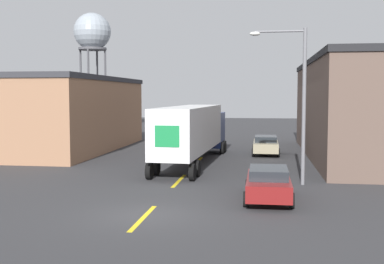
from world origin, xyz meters
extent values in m
plane|color=#333335|center=(0.00, 0.00, 0.00)|extent=(160.00, 160.00, 0.00)
cube|color=yellow|center=(0.00, -0.41, 0.00)|extent=(0.20, 3.94, 0.01)
cube|color=yellow|center=(0.00, 7.65, 0.00)|extent=(0.20, 3.94, 0.01)
cube|color=yellow|center=(0.00, 15.70, 0.00)|extent=(0.20, 3.94, 0.01)
cube|color=#9E7051|center=(-14.06, 21.15, 2.92)|extent=(12.25, 18.93, 5.83)
cube|color=#333338|center=(-14.06, 21.15, 6.03)|extent=(12.45, 19.13, 0.40)
cube|color=navy|center=(0.18, 20.82, 1.87)|extent=(2.46, 2.94, 2.79)
cube|color=white|center=(-0.21, 13.04, 2.51)|extent=(3.05, 12.27, 2.88)
cube|color=#198442|center=(-0.52, 6.95, 2.51)|extent=(1.34, 0.10, 1.15)
cylinder|color=black|center=(1.42, 21.11, 0.48)|extent=(0.33, 0.98, 0.96)
cylinder|color=black|center=(-1.02, 21.23, 0.48)|extent=(0.33, 0.98, 0.96)
cylinder|color=black|center=(1.36, 19.98, 0.48)|extent=(0.33, 0.98, 0.96)
cylinder|color=black|center=(-1.07, 20.11, 0.48)|extent=(0.33, 0.98, 0.96)
cylinder|color=black|center=(0.81, 9.10, 0.48)|extent=(0.33, 0.98, 0.96)
cylinder|color=black|center=(-1.63, 9.22, 0.48)|extent=(0.33, 0.98, 0.96)
cylinder|color=black|center=(0.74, 7.70, 0.48)|extent=(0.33, 0.98, 0.96)
cylinder|color=black|center=(-1.70, 7.82, 0.48)|extent=(0.33, 0.98, 0.96)
cube|color=tan|center=(4.78, 20.10, 0.69)|extent=(1.89, 4.70, 0.72)
cube|color=#23282D|center=(4.78, 19.96, 1.27)|extent=(1.66, 2.45, 0.44)
cylinder|color=black|center=(5.73, 21.56, 0.33)|extent=(0.22, 0.66, 0.66)
cylinder|color=black|center=(3.84, 21.56, 0.33)|extent=(0.22, 0.66, 0.66)
cylinder|color=black|center=(5.73, 18.64, 0.33)|extent=(0.22, 0.66, 0.66)
cylinder|color=black|center=(3.84, 18.64, 0.33)|extent=(0.22, 0.66, 0.66)
cube|color=maroon|center=(4.78, 3.44, 0.69)|extent=(1.89, 4.70, 0.72)
cube|color=#23282D|center=(4.78, 3.30, 1.27)|extent=(1.66, 2.45, 0.44)
cylinder|color=black|center=(5.73, 4.90, 0.33)|extent=(0.22, 0.66, 0.66)
cylinder|color=black|center=(3.84, 4.90, 0.33)|extent=(0.22, 0.66, 0.66)
cylinder|color=black|center=(5.73, 1.98, 0.33)|extent=(0.22, 0.66, 0.66)
cylinder|color=black|center=(3.84, 1.98, 0.33)|extent=(0.22, 0.66, 0.66)
cylinder|color=#47474C|center=(-16.78, 45.54, 5.58)|extent=(0.28, 0.28, 11.17)
cylinder|color=#47474C|center=(-18.54, 47.30, 5.58)|extent=(0.28, 0.28, 11.17)
cylinder|color=#47474C|center=(-20.30, 45.54, 5.58)|extent=(0.28, 0.28, 11.17)
cylinder|color=#47474C|center=(-18.54, 43.78, 5.58)|extent=(0.28, 0.28, 11.17)
cylinder|color=#4C4C51|center=(-18.54, 45.54, 10.97)|extent=(3.80, 3.80, 0.30)
sphere|color=#939EA8|center=(-18.54, 45.54, 13.31)|extent=(5.03, 5.03, 5.03)
cylinder|color=slate|center=(6.62, 7.52, 4.07)|extent=(0.20, 0.20, 8.14)
cylinder|color=slate|center=(5.34, 7.52, 7.99)|extent=(2.57, 0.11, 0.11)
ellipsoid|color=silver|center=(4.06, 7.52, 7.89)|extent=(0.56, 0.32, 0.22)
camera|label=1|loc=(4.47, -18.06, 4.71)|focal=45.00mm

